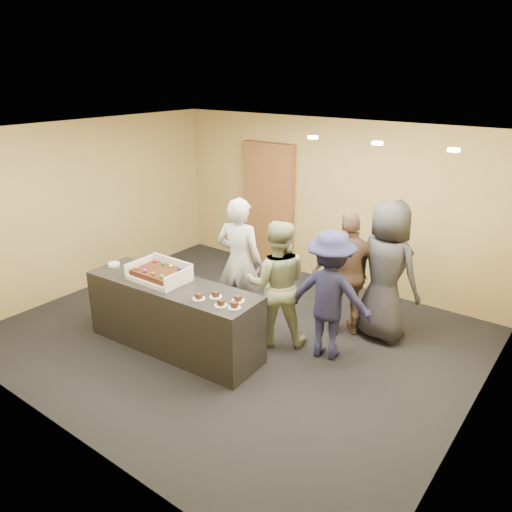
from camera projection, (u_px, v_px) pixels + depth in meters
name	position (u px, v px, depth m)	size (l,w,h in m)	color
room	(234.00, 242.00, 6.33)	(6.04, 6.00, 2.70)	black
serving_counter	(174.00, 316.00, 6.38)	(2.40, 0.70, 0.90)	black
storage_cabinet	(268.00, 206.00, 8.88)	(1.02, 0.15, 2.24)	brown
cake_box	(161.00, 276.00, 6.35)	(0.73, 0.51, 0.22)	white
sheet_cake	(159.00, 273.00, 6.31)	(0.63, 0.43, 0.12)	#34170B
plate_stack	(114.00, 264.00, 6.78)	(0.16, 0.16, 0.04)	white
slice_a	(199.00, 297.00, 5.81)	(0.15, 0.15, 0.07)	white
slice_b	(216.00, 295.00, 5.85)	(0.15, 0.15, 0.07)	white
slice_c	(221.00, 304.00, 5.64)	(0.15, 0.15, 0.07)	white
slice_d	(238.00, 299.00, 5.75)	(0.15, 0.15, 0.07)	white
slice_e	(234.00, 306.00, 5.59)	(0.15, 0.15, 0.07)	white
person_server_grey	(239.00, 262.00, 6.88)	(0.67, 0.44, 1.83)	#AFB0B4
person_sage_man	(277.00, 284.00, 6.38)	(0.82, 0.64, 1.68)	gray
person_navy_man	(330.00, 295.00, 6.08)	(1.07, 0.61, 1.65)	#1D1E43
person_brown_extra	(349.00, 275.00, 6.61)	(1.00, 0.42, 1.71)	brown
person_dark_suit	(386.00, 271.00, 6.49)	(0.93, 0.60, 1.90)	#26272C
ceiling_spotlights	(377.00, 143.00, 5.34)	(1.72, 0.12, 0.03)	#FFEAC6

